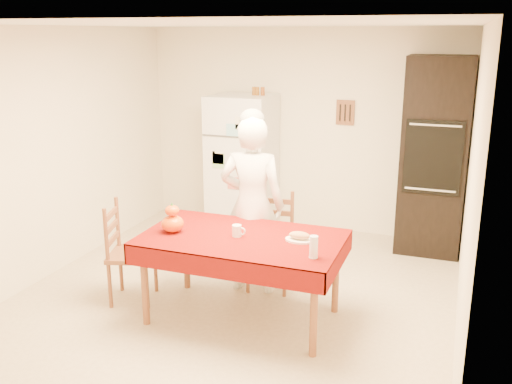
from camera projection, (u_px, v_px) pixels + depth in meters
The scene contains 17 objects.
floor at pixel (234, 297), 5.44m from camera, with size 4.50×4.50×0.00m, color tan.
room_shell at pixel (233, 128), 5.00m from camera, with size 4.02×4.52×2.51m.
refrigerator at pixel (242, 164), 7.12m from camera, with size 0.75×0.74×1.70m.
oven_cabinet at pixel (434, 157), 6.34m from camera, with size 0.70×0.62×2.20m.
dining_table at pixel (242, 244), 4.86m from camera, with size 1.70×1.00×0.76m.
chair_far at pixel (272, 237), 5.57m from camera, with size 0.46×0.44×0.95m.
chair_left at pixel (125, 249), 5.26m from camera, with size 0.51×0.52×0.95m.
seated_woman at pixel (252, 205), 5.39m from camera, with size 0.62×0.41×1.71m, color white.
coffee_mug at pixel (237, 231), 4.83m from camera, with size 0.08×0.08×0.10m, color white.
pumpkin_lower at pixel (173, 224), 4.94m from camera, with size 0.20×0.20×0.15m, color #ED5105.
pumpkin_upper at pixel (172, 211), 4.90m from camera, with size 0.12×0.12×0.09m, color red.
wine_glass at pixel (314, 247), 4.36m from camera, with size 0.07×0.07×0.18m, color white.
bread_plate at pixel (299, 240), 4.73m from camera, with size 0.24×0.24×0.02m, color white.
bread_loaf at pixel (300, 235), 4.72m from camera, with size 0.18×0.10×0.06m, color tan.
spice_jar_left at pixel (254, 91), 6.87m from camera, with size 0.05×0.05×0.10m, color brown.
spice_jar_mid at pixel (257, 91), 6.86m from camera, with size 0.05×0.05×0.10m, color #8D5519.
spice_jar_right at pixel (263, 91), 6.84m from camera, with size 0.05×0.05×0.10m, color brown.
Camera 1 is at (1.90, -4.59, 2.44)m, focal length 40.00 mm.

